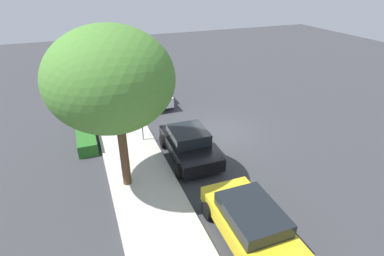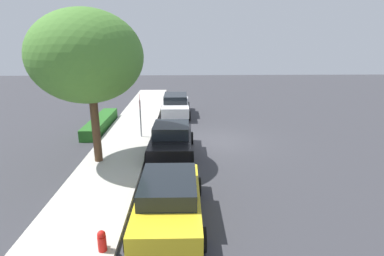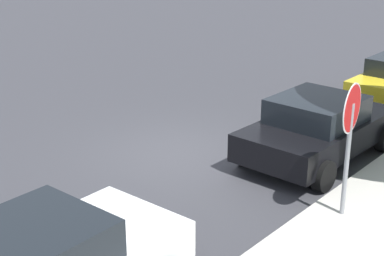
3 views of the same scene
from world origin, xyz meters
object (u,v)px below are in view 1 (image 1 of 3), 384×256
Objects in this scene: parked_car_black at (189,144)px; street_tree_near_corner at (111,80)px; parked_car_yellow at (252,224)px; parked_car_white at (151,91)px; stop_sign at (141,111)px.

street_tree_near_corner is (-1.01, 3.30, 3.88)m from parked_car_black.
parked_car_black is 5.44m from parked_car_yellow.
stop_sign is at bearing 161.58° from parked_car_white.
parked_car_yellow is (-5.44, -0.12, -0.01)m from parked_car_black.
parked_car_yellow is 6.82m from street_tree_near_corner.
parked_car_yellow is at bearing -166.33° from stop_sign.
stop_sign reaches higher than parked_car_white.
street_tree_near_corner is at bearing 154.18° from stop_sign.
parked_car_black is (-2.22, -1.74, -1.03)m from stop_sign.
parked_car_white reaches higher than parked_car_black.
parked_car_white is (7.51, -0.02, 0.03)m from parked_car_black.
stop_sign is at bearing -25.82° from street_tree_near_corner.
parked_car_yellow is at bearing -178.71° from parked_car_black.
parked_car_yellow is at bearing -179.55° from parked_car_white.
stop_sign is 5.66m from parked_car_white.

